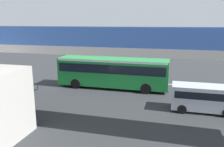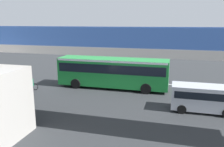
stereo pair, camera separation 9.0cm
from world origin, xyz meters
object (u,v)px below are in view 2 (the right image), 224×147
(pedestrian, at_px, (32,86))
(traffic_sign, at_px, (95,64))
(bicycle_green, at_px, (30,86))
(parked_van, at_px, (203,97))
(city_bus, at_px, (113,70))

(pedestrian, xyz_separation_m, traffic_sign, (-3.95, -7.20, 1.00))
(bicycle_green, bearing_deg, parked_van, 174.52)
(bicycle_green, xyz_separation_m, pedestrian, (-1.12, 1.39, 0.51))
(bicycle_green, bearing_deg, traffic_sign, -131.14)
(city_bus, distance_m, pedestrian, 8.20)
(city_bus, distance_m, bicycle_green, 8.66)
(city_bus, xyz_separation_m, bicycle_green, (8.00, 2.94, -1.51))
(pedestrian, bearing_deg, parked_van, 179.29)
(traffic_sign, bearing_deg, pedestrian, 61.22)
(parked_van, xyz_separation_m, traffic_sign, (11.44, -7.39, 0.71))
(city_bus, distance_m, traffic_sign, 4.10)
(parked_van, relative_size, pedestrian, 2.68)
(city_bus, distance_m, parked_van, 9.66)
(city_bus, height_order, parked_van, city_bus)
(city_bus, height_order, bicycle_green, city_bus)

